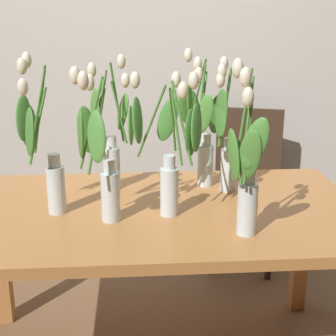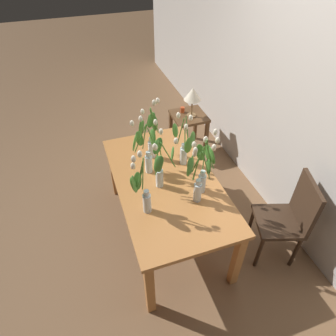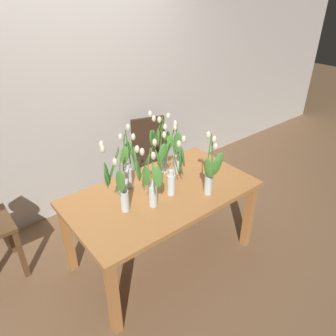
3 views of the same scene
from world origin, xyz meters
The scene contains 11 objects.
ground_plane centered at (0.00, 0.00, 0.00)m, with size 18.00×18.00×0.00m, color brown.
room_wall_rear centered at (0.00, 1.30, 1.35)m, with size 9.00×0.10×2.70m, color beige.
dining_table centered at (0.00, 0.00, 0.65)m, with size 1.60×0.90×0.74m.
tulip_vase_0 centered at (-0.42, -0.02, 0.96)m, with size 0.17×0.24×0.59m.
tulip_vase_1 centered at (-0.17, 0.24, 0.95)m, with size 0.19×0.23×0.57m.
tulip_vase_2 centered at (0.05, -0.06, 0.97)m, with size 0.27×0.24×0.53m.
tulip_vase_3 centered at (0.27, -0.29, 0.95)m, with size 0.14×0.17×0.59m.
tulip_vase_4 centered at (0.29, 0.17, 0.95)m, with size 0.12×0.23×0.55m.
tulip_vase_5 centered at (-0.20, -0.12, 0.95)m, with size 0.16×0.27×0.55m.
tulip_vase_6 centered at (0.20, 0.26, 0.98)m, with size 0.16×0.26×0.58m.
dining_chair centered at (0.59, 0.97, 0.52)m, with size 0.50×0.50×0.93m.
Camera 3 is at (-1.37, -1.79, 2.29)m, focal length 34.32 mm.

